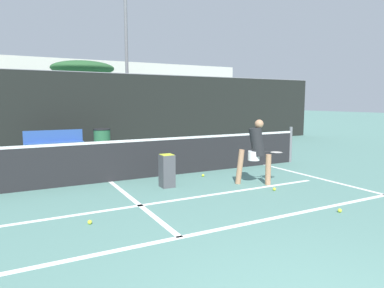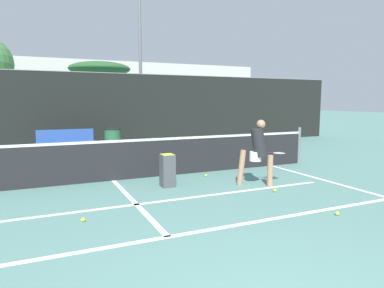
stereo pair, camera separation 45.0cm
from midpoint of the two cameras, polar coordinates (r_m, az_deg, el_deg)
name	(u,v)px [view 2 (the right image)]	position (r m, az deg, el deg)	size (l,w,h in m)	color
court_baseline_near	(168,237)	(4.82, -1.28, -15.24)	(11.00, 0.10, 0.01)	white
court_service_line	(137,204)	(6.26, -7.18, -9.97)	(8.25, 0.10, 0.01)	white
court_center_mark	(134,201)	(6.45, -7.74, -9.45)	(0.10, 3.66, 0.01)	white
court_sideline_right	(319,179)	(8.81, 21.77, -5.39)	(0.10, 4.66, 0.01)	white
net	(113,159)	(8.07, -11.52, -2.46)	(11.09, 0.09, 1.07)	slate
fence_back	(81,111)	(13.67, -17.05, 5.28)	(24.00, 0.06, 2.94)	black
player_practicing	(258,150)	(7.61, 12.62, -0.96)	(1.14, 0.64, 1.45)	tan
tennis_ball_scattered_1	(206,176)	(8.40, 3.88, -5.28)	(0.07, 0.07, 0.07)	#D1E033
tennis_ball_scattered_4	(275,190)	(7.27, 15.39, -7.49)	(0.07, 0.07, 0.07)	#D1E033
tennis_ball_scattered_5	(83,220)	(5.55, -15.45, -12.10)	(0.07, 0.07, 0.07)	#D1E033
tennis_ball_scattered_6	(337,214)	(6.20, 25.03, -10.48)	(0.07, 0.07, 0.07)	#D1E033
ball_hopper	(167,170)	(7.39, -2.37, -4.30)	(0.28, 0.28, 0.71)	#4C4C51
courtside_bench	(66,141)	(12.57, -19.34, 0.54)	(1.90, 0.44, 0.86)	#2D519E
trash_bin	(113,140)	(12.71, -12.12, 0.65)	(0.60, 0.60, 0.86)	#28603D
parked_car	(158,124)	(18.03, -5.01, 3.28)	(1.87, 4.04, 1.48)	#B7B7BC
floodlight_mast	(139,11)	(17.98, -8.00, 21.12)	(1.10, 0.24, 9.97)	slate
tree_mid	(100,70)	(23.35, -14.58, 11.93)	(3.92, 3.92, 4.36)	brown
building_far	(57,92)	(30.27, -21.22, 8.11)	(36.00, 2.40, 5.18)	beige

